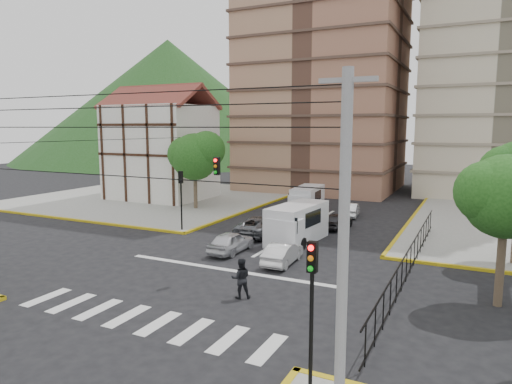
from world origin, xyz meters
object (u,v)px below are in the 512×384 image
Objects in this scene: van_right_lane at (296,225)px; car_white_front_right at (283,253)px; traffic_light_se at (312,290)px; van_left_lane at (306,200)px; pedestrian_crosswalk at (241,278)px; car_silver_front_left at (231,242)px; traffic_light_nw at (181,190)px.

car_white_front_right is (1.08, -4.85, -0.63)m from van_right_lane.
traffic_light_se is 12.96m from car_white_front_right.
van_left_lane reaches higher than pedestrian_crosswalk.
pedestrian_crosswalk is at bearing 123.07° from car_silver_front_left.
traffic_light_nw is 7.41m from car_silver_front_left.
van_left_lane is 1.34× the size of car_silver_front_left.
traffic_light_se is at bearing 128.43° from car_silver_front_left.
van_right_lane is 10.66m from pedestrian_crosswalk.
traffic_light_se is 1.13× the size of car_silver_front_left.
van_left_lane is at bearing -77.60° from car_white_front_right.
van_right_lane reaches higher than car_white_front_right.
traffic_light_nw is at bearing -119.76° from van_left_lane.
car_silver_front_left is at bearing -89.27° from pedestrian_crosswalk.
car_white_front_right is at bearing 168.62° from car_silver_front_left.
traffic_light_nw reaches higher than car_silver_front_left.
traffic_light_se is at bearing -62.03° from van_right_lane.
van_left_lane is at bearing -109.72° from pedestrian_crosswalk.
traffic_light_se is 1.17× the size of car_white_front_right.
traffic_light_se reaches higher than pedestrian_crosswalk.
car_white_front_right is 5.73m from pedestrian_crosswalk.
pedestrian_crosswalk is at bearing -81.94° from van_left_lane.
traffic_light_nw is 1.13× the size of car_silver_front_left.
traffic_light_nw reaches higher than van_right_lane.
van_right_lane reaches higher than van_left_lane.
car_white_front_right is at bearing -71.98° from van_right_lane.
traffic_light_nw is at bearing 135.00° from traffic_light_se.
pedestrian_crosswalk is (-5.33, 5.68, -2.18)m from traffic_light_se.
traffic_light_nw is at bearing -75.81° from pedestrian_crosswalk.
van_right_lane is 4.92m from car_silver_front_left.
traffic_light_se is 0.84× the size of van_left_lane.
car_white_front_right is at bearing -22.94° from traffic_light_nw.
van_right_lane reaches higher than car_silver_front_left.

